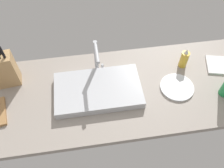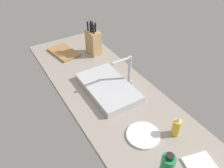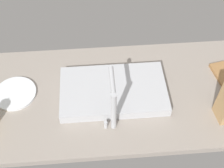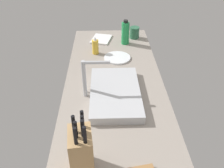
# 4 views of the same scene
# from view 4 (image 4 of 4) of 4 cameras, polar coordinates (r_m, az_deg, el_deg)

# --- Properties ---
(countertop_slab) EXTENTS (1.97, 0.64, 0.04)m
(countertop_slab) POSITION_cam_4_polar(r_m,az_deg,el_deg) (1.53, 0.67, -2.61)
(countertop_slab) COLOR gray
(countertop_slab) RESTS_ON ground
(sink_basin) EXTENTS (0.50, 0.29, 0.05)m
(sink_basin) POSITION_cam_4_polar(r_m,az_deg,el_deg) (1.48, 0.58, -2.04)
(sink_basin) COLOR #B7BABF
(sink_basin) RESTS_ON countertop_slab
(faucet) EXTENTS (0.06, 0.16, 0.24)m
(faucet) POSITION_cam_4_polar(r_m,az_deg,el_deg) (1.42, -5.62, 2.11)
(faucet) COLOR #B7BABF
(faucet) RESTS_ON countertop_slab
(knife_block) EXTENTS (0.14, 0.11, 0.30)m
(knife_block) POSITION_cam_4_polar(r_m,az_deg,el_deg) (1.04, -7.09, -15.38)
(knife_block) COLOR tan
(knife_block) RESTS_ON countertop_slab
(soap_bottle) EXTENTS (0.05, 0.05, 0.14)m
(soap_bottle) POSITION_cam_4_polar(r_m,az_deg,el_deg) (1.94, -3.87, 8.67)
(soap_bottle) COLOR gold
(soap_bottle) RESTS_ON countertop_slab
(water_bottle) EXTENTS (0.07, 0.07, 0.20)m
(water_bottle) POSITION_cam_4_polar(r_m,az_deg,el_deg) (2.09, 3.10, 11.69)
(water_bottle) COLOR #1E8E47
(water_bottle) RESTS_ON countertop_slab
(dinner_plate) EXTENTS (0.20, 0.20, 0.01)m
(dinner_plate) POSITION_cam_4_polar(r_m,az_deg,el_deg) (1.89, 1.22, 6.09)
(dinner_plate) COLOR white
(dinner_plate) RESTS_ON countertop_slab
(dish_towel) EXTENTS (0.23, 0.20, 0.01)m
(dish_towel) POSITION_cam_4_polar(r_m,az_deg,el_deg) (2.19, -2.50, 10.31)
(dish_towel) COLOR white
(dish_towel) RESTS_ON countertop_slab
(coffee_mug) EXTENTS (0.08, 0.08, 0.10)m
(coffee_mug) POSITION_cam_4_polar(r_m,az_deg,el_deg) (2.22, 5.19, 11.74)
(coffee_mug) COLOR #2D6647
(coffee_mug) RESTS_ON countertop_slab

